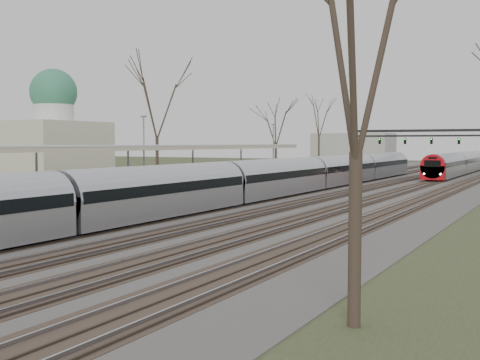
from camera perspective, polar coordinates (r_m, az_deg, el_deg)
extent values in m
cube|color=#474442|center=(55.96, 10.74, -0.82)|extent=(24.00, 160.00, 0.10)
cube|color=#4C3828|center=(58.08, 5.10, -0.58)|extent=(2.60, 160.00, 0.06)
cube|color=gray|center=(58.37, 4.46, -0.49)|extent=(0.07, 160.00, 0.12)
cube|color=gray|center=(57.79, 5.75, -0.53)|extent=(0.07, 160.00, 0.12)
cube|color=#4C3828|center=(56.78, 8.34, -0.70)|extent=(2.60, 160.00, 0.06)
cube|color=gray|center=(57.02, 7.66, -0.60)|extent=(0.07, 160.00, 0.12)
cube|color=gray|center=(56.53, 9.02, -0.65)|extent=(0.07, 160.00, 0.12)
cube|color=#4C3828|center=(55.66, 11.72, -0.82)|extent=(2.60, 160.00, 0.06)
cube|color=gray|center=(55.87, 11.02, -0.72)|extent=(0.07, 160.00, 0.12)
cube|color=gray|center=(55.45, 12.43, -0.77)|extent=(0.07, 160.00, 0.12)
cube|color=#4C3828|center=(54.74, 15.22, -0.94)|extent=(2.60, 160.00, 0.06)
cube|color=gray|center=(54.91, 14.50, -0.84)|extent=(0.07, 160.00, 0.12)
cube|color=gray|center=(54.57, 15.96, -0.89)|extent=(0.07, 160.00, 0.12)
cube|color=#4C3828|center=(54.04, 18.83, -1.06)|extent=(2.60, 160.00, 0.06)
cube|color=gray|center=(54.16, 18.09, -0.96)|extent=(0.07, 160.00, 0.12)
cube|color=gray|center=(53.91, 19.59, -1.01)|extent=(0.07, 160.00, 0.12)
cube|color=#9E9B93|center=(44.38, -7.67, -1.34)|extent=(3.50, 69.00, 1.00)
cylinder|color=slate|center=(35.67, -18.72, 0.54)|extent=(0.14, 0.14, 3.00)
cylinder|color=slate|center=(41.49, -10.56, 1.06)|extent=(0.14, 0.14, 3.00)
cylinder|color=slate|center=(47.95, -4.50, 1.44)|extent=(0.14, 0.14, 3.00)
cylinder|color=slate|center=(54.81, 0.09, 1.71)|extent=(0.14, 0.14, 3.00)
cube|color=silver|center=(40.69, -11.48, 3.19)|extent=(4.10, 50.00, 0.12)
cube|color=beige|center=(40.69, -11.47, 2.95)|extent=(4.10, 50.00, 0.25)
cube|color=beige|center=(53.30, -18.65, 2.01)|extent=(10.00, 8.00, 6.00)
cylinder|color=silver|center=(51.91, -17.24, 6.64)|extent=(3.20, 3.20, 2.50)
sphere|color=#2F7750|center=(51.99, -17.27, 7.96)|extent=(3.80, 3.80, 3.80)
cube|color=black|center=(87.43, 10.60, 2.66)|extent=(0.35, 0.35, 6.00)
cube|color=black|center=(84.81, 17.24, 4.50)|extent=(21.00, 0.35, 0.35)
cube|color=black|center=(84.80, 17.23, 4.03)|extent=(21.00, 0.25, 0.25)
cube|color=black|center=(86.07, 13.11, 3.62)|extent=(0.32, 0.22, 0.85)
sphere|color=#0CFF19|center=(85.94, 13.09, 3.79)|extent=(0.16, 0.16, 0.16)
cube|color=black|center=(85.19, 15.38, 3.58)|extent=(0.32, 0.22, 0.85)
sphere|color=#0CFF19|center=(85.06, 15.36, 3.75)|extent=(0.16, 0.16, 0.16)
cube|color=black|center=(84.45, 17.70, 3.55)|extent=(0.32, 0.22, 0.85)
sphere|color=#0CFF19|center=(84.32, 17.68, 3.72)|extent=(0.16, 0.16, 0.16)
cube|color=black|center=(83.85, 20.05, 3.50)|extent=(0.32, 0.22, 0.85)
sphere|color=#0CFF19|center=(83.72, 20.04, 3.67)|extent=(0.16, 0.16, 0.16)
cylinder|color=#2D231C|center=(57.42, -7.86, 1.74)|extent=(0.30, 0.30, 4.95)
cylinder|color=#2D231C|center=(13.92, 10.83, -5.73)|extent=(0.30, 0.30, 4.05)
cube|color=#A4A6AE|center=(46.21, 3.41, -0.37)|extent=(2.55, 75.00, 1.60)
cylinder|color=#A4A6AE|center=(46.17, 3.42, 0.43)|extent=(2.60, 74.70, 2.60)
cube|color=black|center=(46.16, 3.42, 0.56)|extent=(2.62, 74.40, 0.55)
cube|color=black|center=(46.28, 3.41, -1.52)|extent=(1.80, 74.00, 0.35)
cube|color=#A4A6AE|center=(104.17, 21.71, 1.56)|extent=(2.55, 75.00, 1.60)
cylinder|color=#A4A6AE|center=(104.15, 21.72, 1.92)|extent=(2.60, 74.70, 2.60)
cube|color=black|center=(104.15, 21.72, 1.97)|extent=(2.62, 74.40, 0.55)
cube|color=#B60A11|center=(67.23, 17.80, 0.64)|extent=(2.55, 0.50, 1.50)
cylinder|color=#B60A11|center=(67.25, 17.82, 1.24)|extent=(2.60, 0.60, 2.60)
cube|color=black|center=(66.97, 17.78, 1.49)|extent=(1.70, 0.12, 0.70)
sphere|color=white|center=(67.20, 17.05, 0.57)|extent=(0.22, 0.22, 0.22)
sphere|color=white|center=(66.88, 18.48, 0.53)|extent=(0.22, 0.22, 0.22)
cube|color=black|center=(104.20, 21.70, 1.05)|extent=(1.80, 74.00, 0.35)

